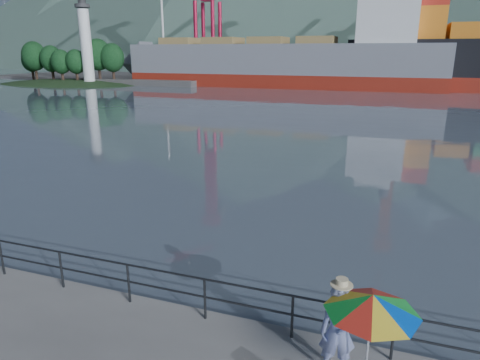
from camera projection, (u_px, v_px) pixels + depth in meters
harbor_water at (381, 72)px, 125.70m from camera, size 500.00×280.00×0.00m
far_dock at (424, 80)px, 89.12m from camera, size 200.00×40.00×0.40m
guardrail at (166, 290)px, 9.91m from camera, size 22.00×0.06×1.03m
lighthouse_islet at (68, 81)px, 82.06m from camera, size 48.00×26.40×19.20m
fisherman at (338, 331)px, 7.81m from camera, size 0.76×0.58×1.85m
beach_umbrella at (372, 304)px, 7.12m from camera, size 1.70×1.70×1.97m
fishing_rod at (331, 333)px, 9.23m from camera, size 0.07×1.92×1.35m
bulk_carrier at (291, 62)px, 74.26m from camera, size 54.50×9.43×14.50m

